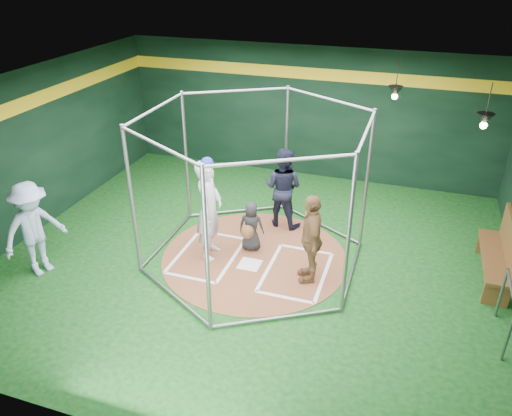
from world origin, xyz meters
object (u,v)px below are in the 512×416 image
(visitor_leopard, at_px, (311,238))
(umpire, at_px, (283,188))
(batter_figure, at_px, (209,209))
(dugout_bench, at_px, (502,252))

(visitor_leopard, xyz_separation_m, umpire, (-1.07, 1.88, 0.03))
(batter_figure, distance_m, umpire, 2.00)
(batter_figure, xyz_separation_m, visitor_leopard, (2.11, -0.17, -0.18))
(umpire, height_order, dugout_bench, umpire)
(umpire, xyz_separation_m, dugout_bench, (4.48, -0.73, -0.33))
(visitor_leopard, relative_size, umpire, 0.96)
(batter_figure, height_order, dugout_bench, batter_figure)
(batter_figure, height_order, umpire, batter_figure)
(umpire, relative_size, dugout_bench, 0.92)
(batter_figure, bearing_deg, dugout_bench, 9.97)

